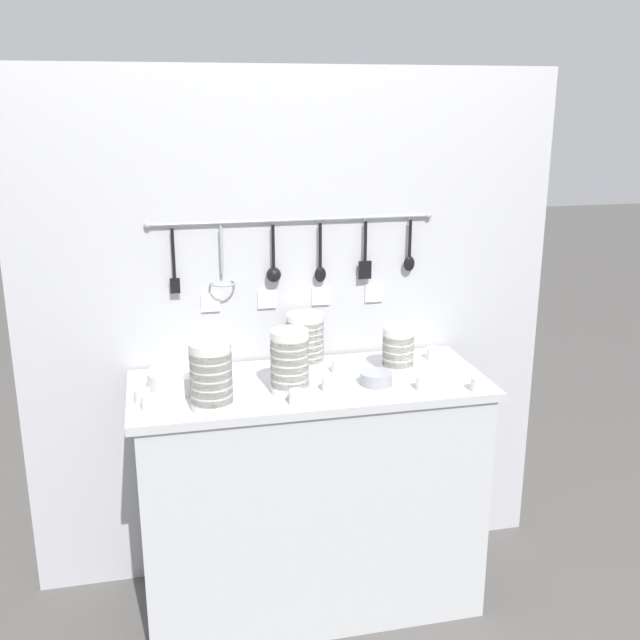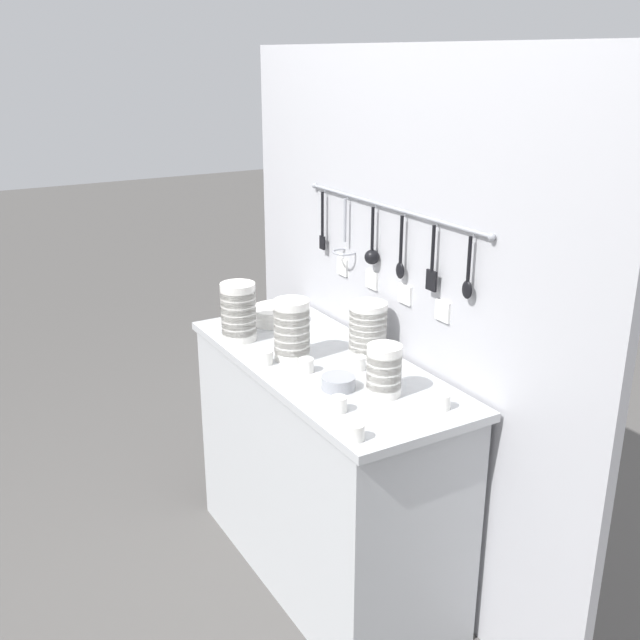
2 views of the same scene
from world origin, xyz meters
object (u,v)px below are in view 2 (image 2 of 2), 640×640
object	(u,v)px
bowl_stack_tall_left	(238,312)
cup_by_caddy	(358,363)
cup_front_left	(356,432)
cup_edge_near	(339,404)
bowl_stack_wide_centre	(292,329)
cup_front_right	(228,317)
cup_beside_plates	(306,365)
cup_back_right	(266,358)
steel_mixing_bowl	(338,382)
plate_stack	(276,315)
cup_back_left	(442,402)
cup_edge_far	(240,313)
bowl_stack_short_front	(368,329)
bowl_stack_back_corner	(384,370)

from	to	relation	value
bowl_stack_tall_left	cup_by_caddy	size ratio (longest dim) A/B	4.39
cup_front_left	cup_edge_near	distance (m)	0.19
bowl_stack_wide_centre	cup_front_right	bearing A→B (deg)	-174.13
cup_by_caddy	bowl_stack_tall_left	bearing A→B (deg)	-153.78
bowl_stack_wide_centre	cup_beside_plates	bearing A→B (deg)	-6.71
bowl_stack_tall_left	cup_by_caddy	distance (m)	0.55
cup_beside_plates	cup_front_right	bearing A→B (deg)	-176.92
bowl_stack_wide_centre	cup_back_right	world-z (taller)	bowl_stack_wide_centre
cup_by_caddy	cup_edge_near	bearing A→B (deg)	-43.44
steel_mixing_bowl	cup_edge_near	xyz separation A→B (m)	(0.15, -0.09, 0.00)
plate_stack	cup_beside_plates	size ratio (longest dim) A/B	3.93
bowl_stack_wide_centre	cup_back_left	bearing A→B (deg)	19.27
bowl_stack_tall_left	cup_edge_far	size ratio (longest dim) A/B	4.39
steel_mixing_bowl	cup_edge_far	world-z (taller)	cup_edge_far
bowl_stack_short_front	bowl_stack_tall_left	world-z (taller)	bowl_stack_tall_left
bowl_stack_back_corner	cup_front_right	distance (m)	0.92
cup_front_left	cup_edge_far	size ratio (longest dim) A/B	1.00
plate_stack	cup_front_right	bearing A→B (deg)	-118.94
bowl_stack_back_corner	cup_edge_far	bearing A→B (deg)	-174.05
bowl_stack_back_corner	cup_beside_plates	bearing A→B (deg)	-156.36
plate_stack	cup_back_right	size ratio (longest dim) A/B	3.93
bowl_stack_tall_left	cup_edge_far	world-z (taller)	bowl_stack_tall_left
steel_mixing_bowl	cup_front_left	bearing A→B (deg)	-23.43
cup_beside_plates	cup_edge_far	distance (m)	0.63
bowl_stack_tall_left	cup_front_left	bearing A→B (deg)	-2.87
steel_mixing_bowl	cup_edge_far	size ratio (longest dim) A/B	2.21
bowl_stack_tall_left	cup_beside_plates	world-z (taller)	bowl_stack_tall_left
cup_beside_plates	cup_edge_near	size ratio (longest dim) A/B	1.00
steel_mixing_bowl	cup_front_left	size ratio (longest dim) A/B	2.21
bowl_stack_back_corner	plate_stack	distance (m)	0.80
cup_by_caddy	cup_front_left	distance (m)	0.51
bowl_stack_tall_left	plate_stack	bearing A→B (deg)	115.78
bowl_stack_tall_left	cup_front_right	distance (m)	0.22
cup_by_caddy	cup_back_left	distance (m)	0.40
bowl_stack_wide_centre	cup_back_left	world-z (taller)	bowl_stack_wide_centre
bowl_stack_wide_centre	cup_by_caddy	world-z (taller)	bowl_stack_wide_centre
bowl_stack_back_corner	bowl_stack_wide_centre	bearing A→B (deg)	-165.38
bowl_stack_back_corner	cup_edge_near	distance (m)	0.20
bowl_stack_short_front	cup_back_left	bearing A→B (deg)	-5.58
bowl_stack_tall_left	cup_back_left	bearing A→B (deg)	18.78
bowl_stack_back_corner	cup_edge_near	xyz separation A→B (m)	(0.03, -0.19, -0.06)
bowl_stack_short_front	cup_front_left	world-z (taller)	bowl_stack_short_front
cup_beside_plates	cup_edge_far	bearing A→B (deg)	177.19
cup_edge_near	cup_back_left	xyz separation A→B (m)	(0.15, 0.29, 0.00)
cup_edge_far	steel_mixing_bowl	bearing A→B (deg)	-0.51
cup_front_left	cup_front_right	bearing A→B (deg)	175.66
cup_front_right	cup_edge_far	xyz separation A→B (m)	(-0.02, 0.06, 0.00)
bowl_stack_back_corner	bowl_stack_wide_centre	distance (m)	0.44
cup_edge_near	steel_mixing_bowl	bearing A→B (deg)	148.86
bowl_stack_wide_centre	cup_beside_plates	size ratio (longest dim) A/B	4.31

